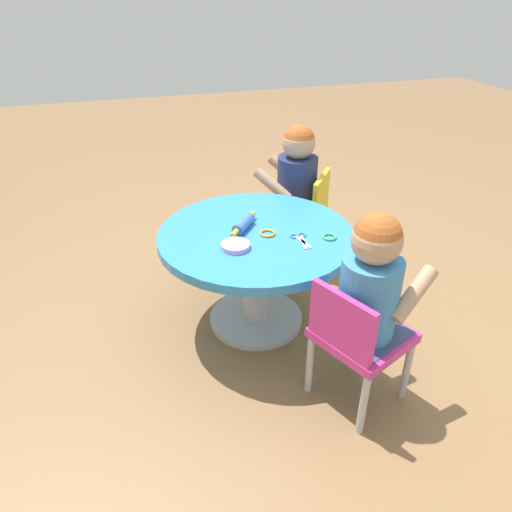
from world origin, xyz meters
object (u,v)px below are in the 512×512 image
seated_child_left (371,281)px  craft_scissors (300,239)px  child_chair_left (357,337)px  rolling_pin (244,224)px  child_chair_right (302,213)px  seated_child_right (296,173)px  craft_table (256,256)px

seated_child_left → craft_scissors: (0.44, 0.09, -0.05)m
child_chair_left → rolling_pin: (0.61, 0.25, 0.20)m
craft_scissors → child_chair_left: bearing=-173.8°
child_chair_right → seated_child_right: (0.02, 0.03, 0.23)m
craft_table → seated_child_right: (0.48, -0.37, 0.17)m
child_chair_right → seated_child_right: bearing=51.8°
child_chair_left → seated_child_left: (0.02, -0.04, 0.23)m
child_chair_right → craft_scissors: size_ratio=3.99×
craft_table → craft_scissors: craft_scissors is taller
child_chair_left → child_chair_right: same height
child_chair_left → rolling_pin: child_chair_left is taller
craft_table → seated_child_left: (-0.55, -0.24, 0.17)m
child_chair_left → craft_scissors: 0.49m
rolling_pin → child_chair_left: bearing=-157.8°
seated_child_left → craft_scissors: 0.45m
seated_child_left → seated_child_right: (1.03, -0.13, 0.00)m
seated_child_right → rolling_pin: (-0.43, 0.41, -0.03)m
craft_table → seated_child_left: bearing=-156.2°
child_chair_left → seated_child_right: seated_child_right is taller
craft_table → child_chair_right: 0.61m
rolling_pin → craft_scissors: 0.26m
child_chair_left → seated_child_left: size_ratio=1.05×
seated_child_left → craft_scissors: bearing=11.1°
craft_table → child_chair_left: child_chair_left is taller
seated_child_right → craft_scissors: (-0.59, 0.21, -0.05)m
seated_child_left → rolling_pin: seated_child_left is taller
seated_child_left → craft_table: bearing=23.8°
seated_child_right → craft_scissors: bearing=160.4°
craft_table → seated_child_left: 0.63m
craft_table → seated_child_right: seated_child_right is taller
seated_child_right → rolling_pin: size_ratio=2.65×
child_chair_left → seated_child_left: seated_child_left is taller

